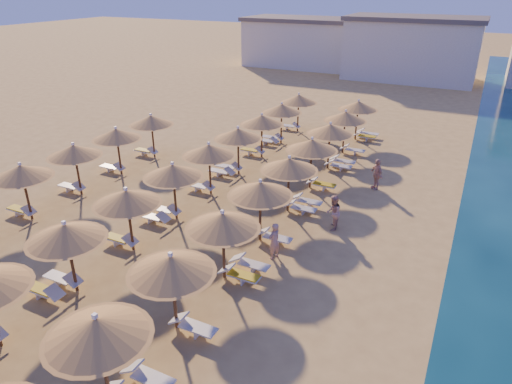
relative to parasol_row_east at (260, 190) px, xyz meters
The scene contains 9 objects.
ground 3.67m from the parasol_row_east, 135.14° to the right, with size 220.00×220.00×0.00m, color tan.
hotel_blocks 44.91m from the parasol_row_east, 87.78° to the left, with size 49.21×11.73×8.10m.
parasol_row_east is the anchor object (origin of this frame).
parasol_row_west 4.75m from the parasol_row_east, behind, with size 3.00×36.38×3.08m.
parasol_row_inland 11.45m from the parasol_row_east, behind, with size 3.00×19.69×3.08m.
loungers 4.44m from the parasol_row_east, behind, with size 14.45×34.83×0.66m.
beachgoer_c 9.04m from the parasol_row_east, 66.85° to the left, with size 1.07×0.45×1.83m, color tan.
beachgoer_b 4.04m from the parasol_row_east, 42.21° to the left, with size 0.86×0.67×1.77m, color tan.
beachgoer_a 2.39m from the parasol_row_east, 42.62° to the right, with size 0.62×0.41×1.70m, color tan.
Camera 1 is at (9.91, -14.79, 11.04)m, focal length 32.00 mm.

